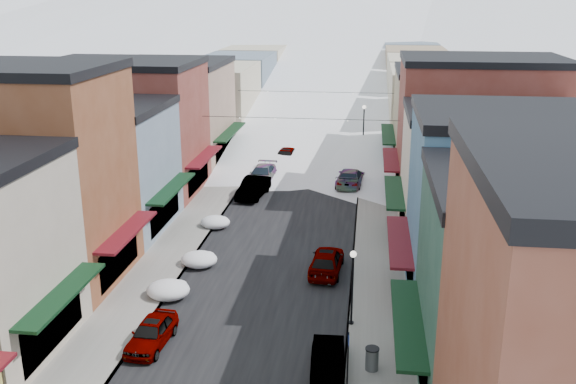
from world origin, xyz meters
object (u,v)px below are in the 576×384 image
(car_silver_sedan, at_px, (152,333))
(car_green_sedan, at_px, (328,358))
(car_dark_hatch, at_px, (253,188))
(trash_can, at_px, (372,358))
(streetlamp_near, at_px, (353,278))

(car_silver_sedan, height_order, car_green_sedan, car_green_sedan)
(car_silver_sedan, xyz_separation_m, car_green_sedan, (8.46, -1.18, 0.01))
(car_dark_hatch, xyz_separation_m, trash_can, (9.73, -24.61, -0.11))
(car_green_sedan, distance_m, trash_can, 1.94)
(streetlamp_near, bearing_deg, car_green_sedan, -102.04)
(car_dark_hatch, relative_size, trash_can, 4.59)
(trash_can, bearing_deg, car_silver_sedan, 174.56)
(car_green_sedan, relative_size, trash_can, 3.85)
(car_green_sedan, xyz_separation_m, streetlamp_near, (0.90, 4.22, 1.96))
(car_dark_hatch, xyz_separation_m, streetlamp_near, (8.70, -20.58, 1.83))
(car_silver_sedan, bearing_deg, streetlamp_near, 21.81)
(car_green_sedan, xyz_separation_m, trash_can, (1.93, 0.19, 0.02))
(car_silver_sedan, distance_m, streetlamp_near, 10.03)
(streetlamp_near, bearing_deg, car_silver_sedan, -162.02)
(car_silver_sedan, bearing_deg, car_dark_hatch, 92.23)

